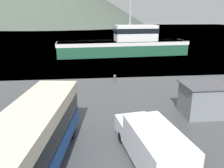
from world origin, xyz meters
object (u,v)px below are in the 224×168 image
at_px(dock_kiosk, 203,99).
at_px(tour_bus, 27,147).
at_px(delivery_van, 151,143).
at_px(fishing_boat, 126,44).

bearing_deg(dock_kiosk, tour_bus, -152.22).
relative_size(delivery_van, fishing_boat, 0.25).
relative_size(fishing_boat, dock_kiosk, 7.70).
xyz_separation_m(tour_bus, fishing_boat, (10.36, 34.64, 0.30)).
distance_m(delivery_van, fishing_boat, 34.17).
bearing_deg(tour_bus, fishing_boat, 81.74).
bearing_deg(delivery_van, tour_bus, 178.72).
height_order(delivery_van, fishing_boat, fishing_boat).
height_order(tour_bus, delivery_van, tour_bus).
relative_size(tour_bus, dock_kiosk, 3.39).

